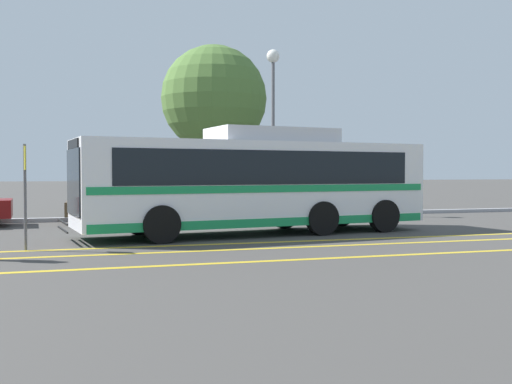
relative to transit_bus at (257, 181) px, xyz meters
The scene contains 10 objects.
ground_plane 1.88m from the transit_bus, behind, with size 220.00×220.00×0.00m, color #423F3D.
lane_strip_0 2.71m from the transit_bus, 90.48° to the right, with size 0.20×30.52×0.01m, color gold.
lane_strip_1 3.73m from the transit_bus, 90.31° to the right, with size 0.20×30.52×0.01m, color gold.
lane_strip_2 5.58m from the transit_bus, 90.20° to the right, with size 0.20×30.52×0.01m, color gold.
curb_strip 6.51m from the transit_bus, 90.17° to the left, with size 38.52×0.36×0.15m, color #99999E.
transit_bus is the anchor object (origin of this frame).
parked_car_1 6.13m from the transit_bus, 123.36° to the left, with size 4.41×2.12×1.22m.
bus_stop_sign 6.66m from the transit_bus, 161.95° to the right, with size 0.09×0.40×2.51m.
street_lamp 8.60m from the transit_bus, 67.87° to the left, with size 0.56×0.56×7.07m.
tree_0 11.99m from the transit_bus, 83.56° to the left, with size 5.11×5.11×7.97m.
Camera 1 is at (-4.20, -17.25, 1.85)m, focal length 42.00 mm.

